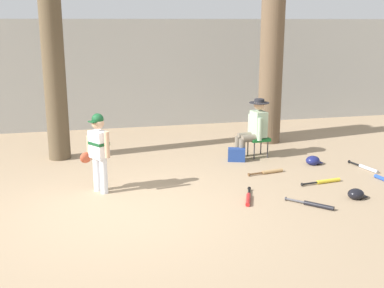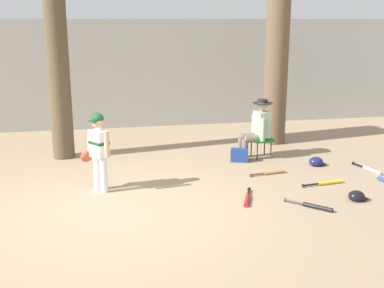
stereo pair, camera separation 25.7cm
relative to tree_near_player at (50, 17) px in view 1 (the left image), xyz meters
The scene contains 15 objects.
ground_plane 4.33m from the tree_near_player, 74.03° to the right, with size 60.00×60.00×0.00m, color #9E8466.
concrete_back_wall 3.24m from the tree_near_player, 71.76° to the left, with size 18.00×0.36×2.76m, color #9E9E99.
tree_near_player is the anchor object (origin of this frame).
tree_behind_spectator 4.67m from the tree_near_player, ahead, with size 0.81×0.81×5.77m.
young_ballplayer 3.08m from the tree_near_player, 72.49° to the right, with size 0.51×0.51×1.31m.
folding_stool 4.71m from the tree_near_player, 11.65° to the right, with size 0.44×0.44×0.41m.
seated_spectator 4.49m from the tree_near_player, 12.07° to the right, with size 0.67×0.54×1.20m.
handbag_beside_stool 4.46m from the tree_near_player, 16.57° to the right, with size 0.34×0.18×0.26m, color navy.
bat_aluminum_silver 6.62m from the tree_near_player, 20.70° to the right, with size 0.21×0.74×0.07m.
bat_red_barrel 5.09m from the tree_near_player, 46.93° to the right, with size 0.33×0.72×0.07m.
bat_black_composite 5.93m from the tree_near_player, 43.54° to the right, with size 0.57×0.60×0.07m.
bat_yellow_trainer 5.90m from the tree_near_player, 30.60° to the right, with size 0.77×0.16×0.07m.
bat_wood_tan 5.05m from the tree_near_player, 27.11° to the right, with size 0.71×0.18×0.07m.
batting_helmet_navy 5.74m from the tree_near_player, 18.37° to the right, with size 0.32×0.25×0.19m.
batting_helmet_black 6.35m from the tree_near_player, 36.94° to the right, with size 0.30×0.23×0.18m.
Camera 1 is at (-0.46, -6.60, 2.71)m, focal length 45.01 mm.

